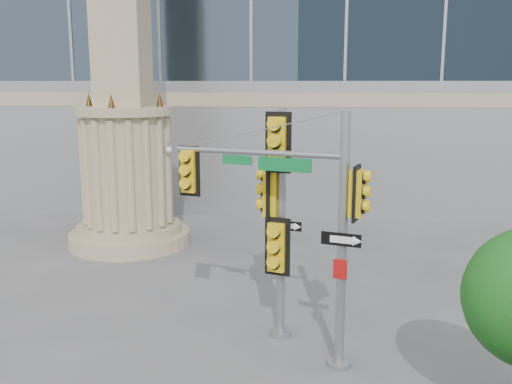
# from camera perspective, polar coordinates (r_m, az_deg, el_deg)

# --- Properties ---
(ground) EXTENTS (120.00, 120.00, 0.00)m
(ground) POSITION_cam_1_polar(r_m,az_deg,el_deg) (12.49, 1.54, -17.59)
(ground) COLOR #545456
(ground) RESTS_ON ground
(monument) EXTENTS (4.40, 4.40, 16.60)m
(monument) POSITION_cam_1_polar(r_m,az_deg,el_deg) (21.08, -13.08, 9.46)
(monument) COLOR tan
(monument) RESTS_ON ground
(main_signal_pole) EXTENTS (4.08, 1.53, 5.41)m
(main_signal_pole) POSITION_cam_1_polar(r_m,az_deg,el_deg) (11.93, 4.16, -1.75)
(main_signal_pole) COLOR slate
(main_signal_pole) RESTS_ON ground
(secondary_signal_pole) EXTENTS (0.93, 0.86, 5.41)m
(secondary_signal_pole) POSITION_cam_1_polar(r_m,az_deg,el_deg) (12.97, 2.14, -1.47)
(secondary_signal_pole) COLOR slate
(secondary_signal_pole) RESTS_ON ground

